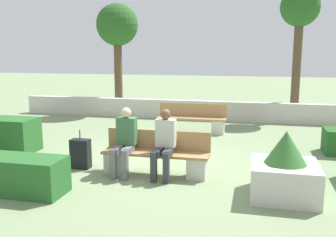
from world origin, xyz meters
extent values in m
plane|color=gray|center=(0.00, 0.00, 0.00)|extent=(60.00, 60.00, 0.00)
cube|color=beige|center=(0.00, 5.45, 0.34)|extent=(13.60, 0.30, 0.68)
cube|color=#A37A4C|center=(0.08, -0.84, 0.43)|extent=(2.14, 0.44, 0.05)
cube|color=#A37A4C|center=(0.08, -0.60, 0.66)|extent=(2.14, 0.04, 0.40)
cube|color=beige|center=(-0.76, -0.84, 0.20)|extent=(0.36, 0.40, 0.41)
cube|color=beige|center=(0.92, -0.84, 0.20)|extent=(0.36, 0.40, 0.41)
cube|color=#A37A4C|center=(0.11, 3.22, 0.43)|extent=(2.08, 0.44, 0.05)
cube|color=#A37A4C|center=(0.11, 3.47, 0.66)|extent=(2.08, 0.04, 0.40)
cube|color=beige|center=(-0.70, 3.22, 0.20)|extent=(0.36, 0.40, 0.41)
cube|color=beige|center=(0.92, 3.22, 0.20)|extent=(0.36, 0.40, 0.41)
cube|color=#333338|center=(0.19, -1.05, 0.52)|extent=(0.14, 0.46, 0.13)
cube|color=#333338|center=(0.39, -1.05, 0.52)|extent=(0.14, 0.46, 0.13)
cube|color=#333338|center=(0.17, -1.28, 0.29)|extent=(0.11, 0.11, 0.59)
cube|color=#333338|center=(0.41, -1.28, 0.29)|extent=(0.11, 0.11, 0.59)
cube|color=beige|center=(0.29, -0.81, 0.86)|extent=(0.38, 0.22, 0.54)
sphere|color=brown|center=(0.29, -0.83, 1.23)|extent=(0.20, 0.20, 0.20)
cube|color=slate|center=(-0.61, -1.05, 0.52)|extent=(0.14, 0.46, 0.13)
cube|color=slate|center=(-0.41, -1.05, 0.52)|extent=(0.14, 0.46, 0.13)
cube|color=slate|center=(-0.63, -1.28, 0.29)|extent=(0.11, 0.11, 0.59)
cube|color=slate|center=(-0.39, -1.28, 0.29)|extent=(0.11, 0.11, 0.59)
cube|color=#3D6B42|center=(-0.51, -0.81, 0.86)|extent=(0.38, 0.22, 0.54)
sphere|color=beige|center=(-0.51, -0.83, 1.23)|extent=(0.20, 0.20, 0.20)
cube|color=#286028|center=(-4.10, 0.05, 0.41)|extent=(1.79, 0.79, 0.82)
cube|color=#286028|center=(-1.92, -2.32, 0.32)|extent=(1.56, 0.67, 0.64)
cube|color=beige|center=(2.50, -1.46, 0.29)|extent=(1.09, 1.09, 0.59)
cone|color=#387533|center=(2.50, -1.46, 0.86)|extent=(0.69, 0.69, 0.55)
cube|color=black|center=(-1.55, -0.80, 0.31)|extent=(0.40, 0.22, 0.62)
cylinder|color=#333338|center=(-1.55, -0.80, 0.72)|extent=(0.02, 0.02, 0.20)
cylinder|color=brown|center=(-3.36, 6.24, 1.50)|extent=(0.31, 0.31, 2.99)
sphere|color=#285B23|center=(-3.36, 6.24, 3.44)|extent=(1.62, 1.62, 1.62)
cylinder|color=brown|center=(3.32, 6.20, 1.78)|extent=(0.30, 0.30, 3.56)
sphere|color=#285B23|center=(3.32, 6.20, 3.93)|extent=(1.34, 1.34, 1.34)
camera|label=1|loc=(1.98, -7.75, 2.43)|focal=40.00mm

